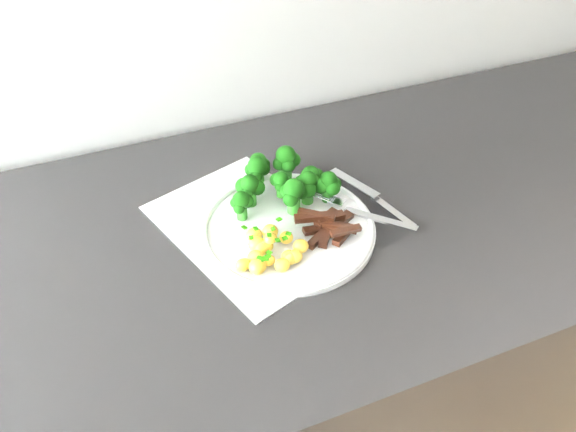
% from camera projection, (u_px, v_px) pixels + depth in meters
% --- Properties ---
extents(counter, '(2.40, 0.60, 0.90)m').
position_uv_depth(counter, '(268.00, 405.00, 1.11)').
color(counter, black).
rests_on(counter, ground).
extents(recipe_paper, '(0.29, 0.34, 0.00)m').
position_uv_depth(recipe_paper, '(251.00, 227.00, 0.83)').
color(recipe_paper, white).
rests_on(recipe_paper, counter).
extents(plate, '(0.25, 0.25, 0.01)m').
position_uv_depth(plate, '(288.00, 228.00, 0.82)').
color(plate, white).
rests_on(plate, counter).
extents(broccoli, '(0.17, 0.13, 0.07)m').
position_uv_depth(broccoli, '(285.00, 180.00, 0.84)').
color(broccoli, '#206216').
rests_on(broccoli, plate).
extents(potatoes, '(0.11, 0.09, 0.04)m').
position_uv_depth(potatoes, '(269.00, 250.00, 0.77)').
color(potatoes, '#EBB844').
rests_on(potatoes, plate).
extents(beef_strips, '(0.09, 0.08, 0.03)m').
position_uv_depth(beef_strips, '(329.00, 226.00, 0.80)').
color(beef_strips, black).
rests_on(beef_strips, plate).
extents(fork, '(0.11, 0.14, 0.02)m').
position_uv_depth(fork, '(365.00, 213.00, 0.83)').
color(fork, '#BABBBF').
rests_on(fork, plate).
extents(knife, '(0.07, 0.17, 0.02)m').
position_uv_depth(knife, '(382.00, 204.00, 0.85)').
color(knife, '#BABBBF').
rests_on(knife, plate).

